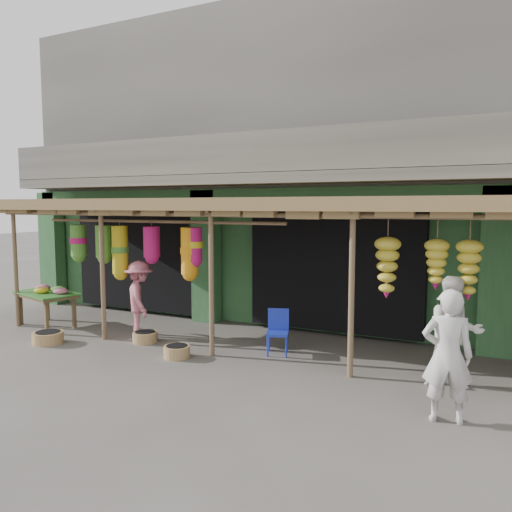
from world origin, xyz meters
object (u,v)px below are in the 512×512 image
at_px(flower_table, 48,294).
at_px(person_right, 454,333).
at_px(blue_chair, 278,329).
at_px(person_front, 447,356).
at_px(person_shopper, 140,299).

xyz_separation_m(flower_table, person_right, (8.35, -0.10, 0.11)).
xyz_separation_m(blue_chair, person_front, (3.01, -1.72, 0.38)).
distance_m(flower_table, person_right, 8.35).
bearing_deg(blue_chair, person_right, -28.27).
distance_m(person_front, person_shopper, 6.19).
relative_size(flower_table, person_front, 1.00).
relative_size(person_front, person_shopper, 1.07).
distance_m(flower_table, blue_chair, 5.38).
bearing_deg(flower_table, person_shopper, 20.26).
bearing_deg(person_right, person_shopper, 160.65).
relative_size(blue_chair, person_right, 0.49).
height_order(blue_chair, person_shopper, person_shopper).
relative_size(flower_table, blue_chair, 2.07).
height_order(person_front, person_right, person_front).
xyz_separation_m(person_front, person_right, (-0.02, 1.24, -0.01)).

